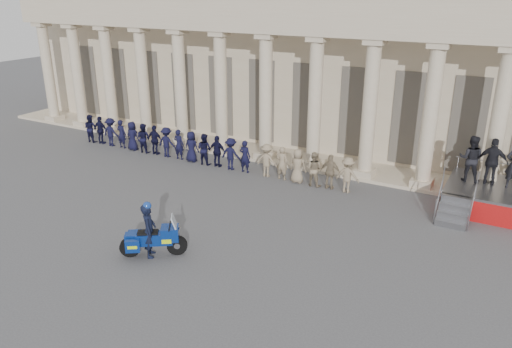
# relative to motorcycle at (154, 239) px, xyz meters

# --- Properties ---
(ground) EXTENTS (90.00, 90.00, 0.00)m
(ground) POSITION_rel_motorcycle_xyz_m (-0.04, 2.24, -0.61)
(ground) COLOR #49494C
(ground) RESTS_ON ground
(building) EXTENTS (40.00, 12.50, 9.00)m
(building) POSITION_rel_motorcycle_xyz_m (-0.04, 16.99, 3.91)
(building) COLOR #BEAC8E
(building) RESTS_ON ground
(officer_rank) EXTENTS (16.16, 0.60, 1.58)m
(officer_rank) POSITION_rel_motorcycle_xyz_m (-3.91, 8.28, 0.17)
(officer_rank) COLOR black
(officer_rank) RESTS_ON ground
(motorcycle) EXTENTS (1.91, 1.54, 1.42)m
(motorcycle) POSITION_rel_motorcycle_xyz_m (0.00, 0.00, 0.00)
(motorcycle) COLOR black
(motorcycle) RESTS_ON ground
(rider) EXTENTS (0.75, 0.81, 1.94)m
(rider) POSITION_rel_motorcycle_xyz_m (-0.10, -0.07, 0.35)
(rider) COLOR black
(rider) RESTS_ON ground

